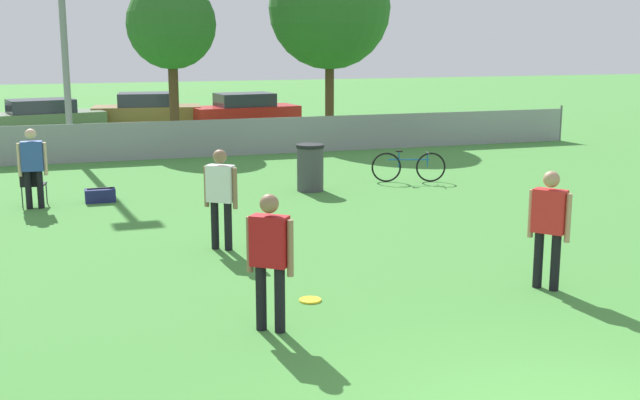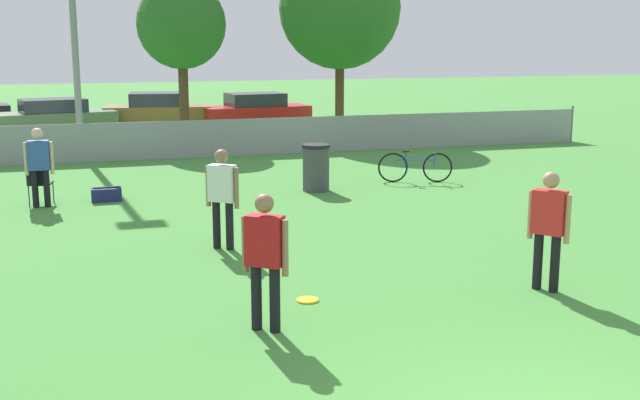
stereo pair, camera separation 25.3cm
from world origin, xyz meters
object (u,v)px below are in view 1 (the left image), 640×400
Objects in this scene: frisbee_disc at (310,300)px; parked_car_tan at (147,111)px; spectator_in_blue at (32,163)px; trash_bin at (310,167)px; player_defender_red at (549,221)px; player_thrower_red at (270,252)px; gear_bag_sideline at (100,195)px; parked_car_olive at (42,118)px; tree_far_right at (330,8)px; player_receiver_white at (221,192)px; tree_near_pole at (171,25)px; bicycle_sideline at (409,167)px; parked_car_red at (245,111)px; folding_chair_sideline at (33,181)px.

frisbee_disc is 0.07× the size of parked_car_tan.
frisbee_disc is at bearing 118.40° from spectator_in_blue.
player_defender_red is at bearing -83.59° from trash_bin.
player_thrower_red is at bearing -130.73° from frisbee_disc.
parked_car_olive is (-1.27, 13.07, 0.50)m from gear_bag_sideline.
trash_bin is 0.25× the size of parked_car_tan.
player_thrower_red and player_defender_red have the same top height.
tree_far_right is 3.96× the size of player_receiver_white.
tree_near_pole is 10.62m from bicycle_sideline.
player_defender_red is 5.61× the size of frisbee_disc.
frisbee_disc is (0.79, 0.92, -0.97)m from player_thrower_red.
tree_far_right is (5.66, 0.68, 0.62)m from tree_near_pole.
trash_bin is 13.47m from parked_car_red.
gear_bag_sideline is 0.15× the size of parked_car_tan.
tree_far_right is 3.96× the size of player_thrower_red.
player_thrower_red is 4.11m from player_defender_red.
player_receiver_white is at bearing -121.68° from bicycle_sideline.
player_thrower_red is at bearing -80.20° from gear_bag_sideline.
tree_near_pole reaches higher than folding_chair_sideline.
tree_near_pole is at bearing -77.97° from parked_car_tan.
player_thrower_red is at bearing 118.39° from folding_chair_sideline.
player_thrower_red reaches higher than trash_bin.
spectator_in_blue is at bearing -134.42° from tree_far_right.
player_defender_red is 22.59m from parked_car_tan.
folding_chair_sideline is at bearing -135.15° from tree_far_right.
tree_far_right reaches higher than parked_car_tan.
tree_near_pole is 5.74× the size of folding_chair_sideline.
parked_car_red is (3.30, 4.01, -3.22)m from tree_near_pole.
player_receiver_white is at bearing 126.75° from spectator_in_blue.
tree_far_right is 11.08m from parked_car_olive.
bicycle_sideline is 1.62× the size of trash_bin.
parked_car_olive is at bearing 99.70° from frisbee_disc.
bicycle_sideline is at bearing -97.58° from tree_far_right.
player_defender_red is at bearing -4.29° from player_receiver_white.
player_thrower_red reaches higher than bicycle_sideline.
spectator_in_blue is 5.53× the size of frisbee_disc.
folding_chair_sideline is at bearing -102.08° from parked_car_olive.
tree_near_pole is 14.25m from player_receiver_white.
gear_bag_sideline is (1.32, 0.27, -0.82)m from spectator_in_blue.
player_thrower_red is 22.35m from parked_car_red.
folding_chair_sideline is (-0.03, 0.23, -0.43)m from spectator_in_blue.
parked_car_red is at bearing 113.76° from player_receiver_white.
parked_car_tan reaches higher than gear_bag_sideline.
player_thrower_red is 1.80× the size of folding_chair_sideline.
player_thrower_red is at bearing -106.07° from bicycle_sideline.
parked_car_tan is at bearing 126.09° from bicycle_sideline.
bicycle_sideline is (1.73, 8.41, -0.60)m from player_defender_red.
frisbee_disc is (-3.31, 0.53, -0.97)m from player_defender_red.
parked_car_olive is 4.01m from parked_car_tan.
player_receiver_white is 3.22m from frisbee_disc.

